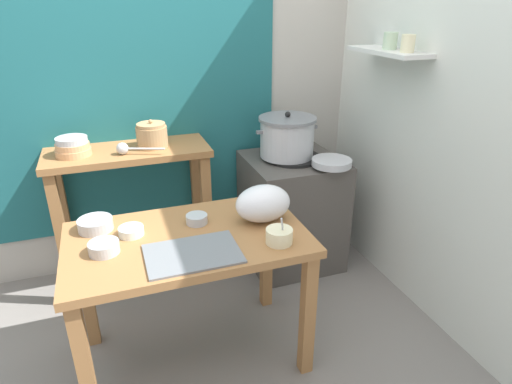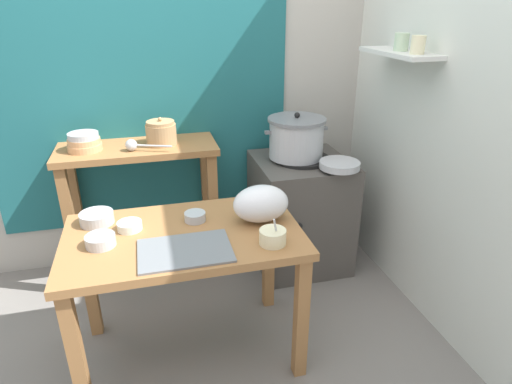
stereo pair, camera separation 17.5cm
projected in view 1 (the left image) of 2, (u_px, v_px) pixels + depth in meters
The scene contains 18 objects.
ground_plane at pixel (199, 354), 2.30m from camera, with size 9.00×9.00×0.00m, color gray.
wall_back at pixel (163, 71), 2.74m from camera, with size 4.40×0.12×2.60m.
wall_right at pixel (429, 83), 2.37m from camera, with size 0.30×3.20×2.60m.
prep_table at pixel (189, 256), 2.05m from camera, with size 1.10×0.66×0.72m.
back_shelf_table at pixel (132, 183), 2.68m from camera, with size 0.96×0.40×0.90m.
stove_block at pixel (291, 210), 3.00m from camera, with size 0.60×0.61×0.78m.
steamer_pot at pixel (287, 137), 2.79m from camera, with size 0.42×0.37×0.29m.
clay_pot at pixel (152, 135), 2.61m from camera, with size 0.18×0.18×0.17m.
bowl_stack_enamel at pixel (73, 147), 2.47m from camera, with size 0.20×0.20×0.11m.
ladle at pixel (124, 149), 2.49m from camera, with size 0.27×0.13×0.07m.
serving_tray at pixel (193, 254), 1.85m from camera, with size 0.40×0.28×0.01m, color slate.
plastic_bag at pixel (263, 203), 2.11m from camera, with size 0.27×0.19×0.18m, color white.
wide_pan at pixel (332, 162), 2.67m from camera, with size 0.25×0.25×0.04m, color #B7BABF.
prep_bowl_0 at pixel (104, 247), 1.86m from camera, with size 0.13×0.13×0.05m.
prep_bowl_1 at pixel (131, 231), 2.00m from camera, with size 0.12×0.12×0.04m.
prep_bowl_2 at pixel (197, 219), 2.11m from camera, with size 0.10×0.10×0.04m.
prep_bowl_3 at pixel (279, 235), 1.93m from camera, with size 0.12×0.12×0.14m.
prep_bowl_4 at pixel (95, 224), 2.04m from camera, with size 0.16×0.16×0.06m.
Camera 1 is at (-0.30, -1.75, 1.72)m, focal length 30.46 mm.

